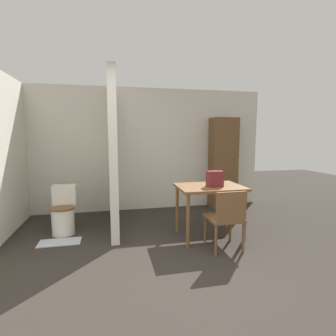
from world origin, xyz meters
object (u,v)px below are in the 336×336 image
(handbag, at_px, (215,179))
(dining_table, at_px, (210,193))
(toilet, at_px, (64,213))
(wooden_cabinet, at_px, (223,163))
(wooden_chair, at_px, (226,217))

(handbag, bearing_deg, dining_table, 121.41)
(dining_table, relative_size, toilet, 1.31)
(toilet, bearing_deg, handbag, -18.26)
(wooden_cabinet, bearing_deg, wooden_chair, -112.97)
(toilet, relative_size, handbag, 2.46)
(toilet, height_order, wooden_cabinet, wooden_cabinet)
(dining_table, distance_m, wooden_chair, 0.55)
(toilet, relative_size, wooden_cabinet, 0.39)
(wooden_chair, relative_size, handbag, 2.76)
(wooden_chair, height_order, wooden_cabinet, wooden_cabinet)
(wooden_chair, xyz_separation_m, handbag, (0.00, 0.42, 0.45))
(wooden_chair, relative_size, wooden_cabinet, 0.44)
(dining_table, distance_m, wooden_cabinet, 1.81)
(dining_table, xyz_separation_m, toilet, (-2.20, 0.66, -0.36))
(toilet, distance_m, wooden_cabinet, 3.29)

